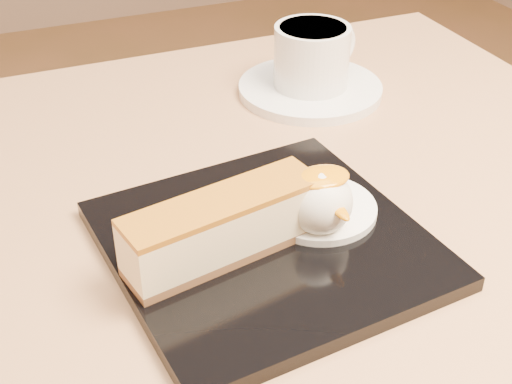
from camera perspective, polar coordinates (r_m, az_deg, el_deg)
name	(u,v)px	position (r m, az deg, el deg)	size (l,w,h in m)	color
dessert_plate	(266,244)	(0.53, 0.84, -4.18)	(0.22, 0.22, 0.01)	black
cheesecake	(223,227)	(0.50, -2.62, -2.79)	(0.15, 0.07, 0.05)	brown
cream_smear	(318,208)	(0.55, 5.01, -1.31)	(0.09, 0.09, 0.01)	white
ice_cream_scoop	(320,202)	(0.52, 5.13, -0.79)	(0.05, 0.05, 0.05)	white
mango_sauce	(322,177)	(0.51, 5.34, 1.19)	(0.04, 0.03, 0.01)	orange
mint_sprig	(271,196)	(0.56, 1.20, -0.34)	(0.03, 0.02, 0.00)	green
saucer	(310,89)	(0.76, 4.35, 8.23)	(0.15, 0.15, 0.01)	white
coffee_cup	(313,55)	(0.74, 4.59, 10.90)	(0.10, 0.08, 0.06)	white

